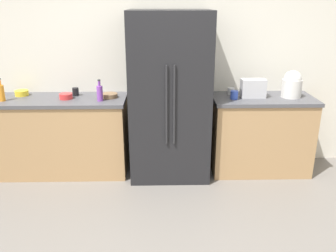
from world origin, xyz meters
name	(u,v)px	position (x,y,z in m)	size (l,w,h in m)	color
kitchen_back_panel	(163,49)	(0.00, 1.96, 1.41)	(5.20, 0.10, 2.82)	silver
counter_left	(61,136)	(-1.21, 1.61, 0.46)	(1.56, 0.61, 0.91)	tan
counter_right	(260,134)	(1.15, 1.61, 0.46)	(1.16, 0.61, 0.91)	tan
refrigerator	(170,97)	(0.07, 1.55, 0.93)	(0.88, 0.70, 1.87)	black
toaster	(253,88)	(1.02, 1.61, 1.01)	(0.28, 0.14, 0.21)	silver
rice_cooker	(292,84)	(1.46, 1.61, 1.06)	(0.22, 0.22, 0.31)	silver
bottle_a	(100,93)	(-0.70, 1.49, 1.00)	(0.07, 0.07, 0.24)	purple
bottle_b	(1,92)	(-1.77, 1.51, 1.01)	(0.06, 0.06, 0.26)	orange
cup_a	(76,92)	(-1.02, 1.73, 0.96)	(0.07, 0.07, 0.09)	black
cup_b	(231,91)	(0.80, 1.74, 0.95)	(0.08, 0.08, 0.08)	white
cup_c	(234,95)	(0.79, 1.54, 0.96)	(0.09, 0.09, 0.09)	blue
bowl_a	(22,93)	(-1.65, 1.75, 0.94)	(0.15, 0.15, 0.06)	yellow
bowl_b	(110,96)	(-0.61, 1.63, 0.93)	(0.18, 0.18, 0.05)	brown
bowl_c	(66,96)	(-1.10, 1.59, 0.94)	(0.15, 0.15, 0.06)	red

